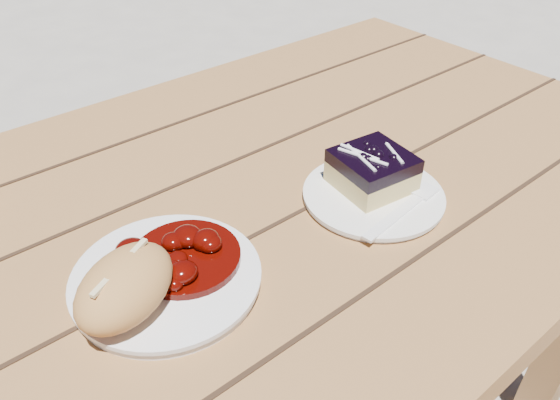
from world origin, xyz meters
TOP-DOWN VIEW (x-y plane):
  - picnic_table at (0.00, -0.00)m, footprint 2.00×1.55m
  - main_plate at (0.12, -0.09)m, footprint 0.21×0.21m
  - goulash_stew at (0.15, -0.08)m, footprint 0.13×0.13m
  - bread_roll at (0.07, -0.11)m, footprint 0.15×0.13m
  - dessert_plate at (0.43, -0.12)m, footprint 0.19×0.19m
  - blueberry_cake at (0.44, -0.11)m, footprint 0.11×0.11m
  - fork_dessert at (0.41, -0.18)m, footprint 0.16×0.04m

SIDE VIEW (x-z plane):
  - picnic_table at x=0.00m, z-range 0.21..0.96m
  - dessert_plate at x=0.43m, z-range 0.75..0.76m
  - main_plate at x=0.12m, z-range 0.75..0.77m
  - fork_dessert at x=0.41m, z-range 0.76..0.76m
  - blueberry_cake at x=0.44m, z-range 0.76..0.81m
  - goulash_stew at x=0.15m, z-range 0.77..0.81m
  - bread_roll at x=0.07m, z-range 0.77..0.83m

